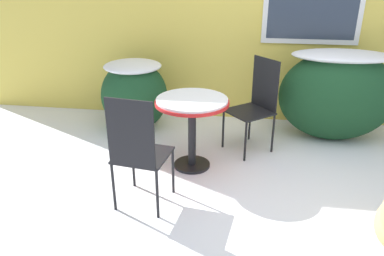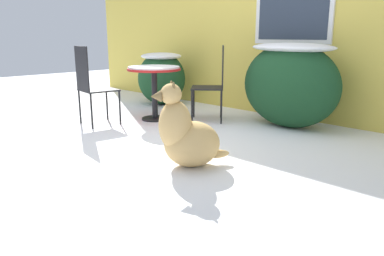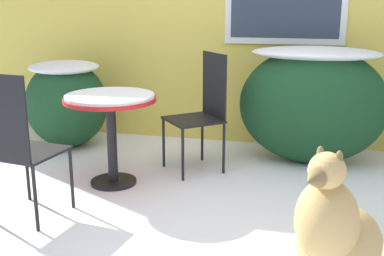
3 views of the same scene
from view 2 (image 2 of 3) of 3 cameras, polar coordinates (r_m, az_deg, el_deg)
ground_plane at (r=4.34m, az=-7.10°, el=-1.62°), size 16.00×16.00×0.00m
house_wall at (r=5.81m, az=10.67°, el=18.03°), size 8.00×0.10×3.17m
shrub_left at (r=6.44m, az=-4.66°, el=7.80°), size 0.82×0.79×0.88m
shrub_middle at (r=4.92m, az=14.70°, el=6.65°), size 1.32×0.67×1.07m
patio_table at (r=5.22m, az=-5.78°, el=7.81°), size 0.73×0.73×0.74m
patio_chair_near_table at (r=5.14m, az=3.34°, el=7.16°), size 0.60×0.60×1.03m
patio_chair_far_side at (r=5.05m, az=-15.04°, el=6.59°), size 0.48×0.48×1.03m
dog at (r=3.34m, az=-0.91°, el=-1.22°), size 0.63×0.67×0.78m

